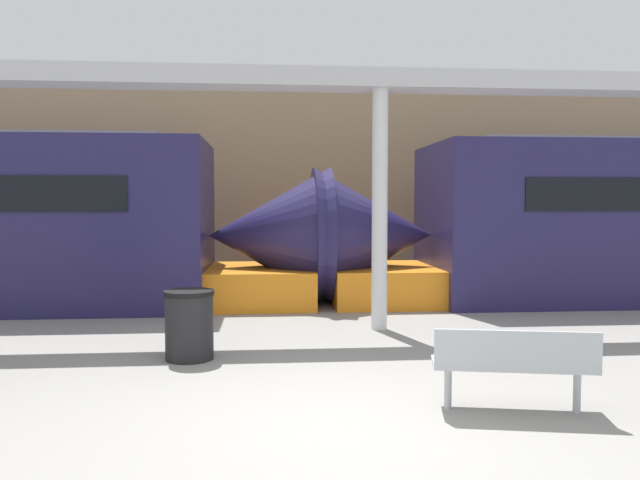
# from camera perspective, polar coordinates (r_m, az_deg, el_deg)

# --- Properties ---
(ground_plane) EXTENTS (60.00, 60.00, 0.00)m
(ground_plane) POSITION_cam_1_polar(r_m,az_deg,el_deg) (5.62, 1.35, -16.69)
(ground_plane) COLOR gray
(station_wall) EXTENTS (56.00, 0.20, 5.00)m
(station_wall) POSITION_cam_1_polar(r_m,az_deg,el_deg) (15.72, -2.80, 5.41)
(station_wall) COLOR #9E8460
(station_wall) RESTS_ON ground_plane
(bench_near) EXTENTS (1.51, 0.72, 0.80)m
(bench_near) POSITION_cam_1_polar(r_m,az_deg,el_deg) (6.06, 17.30, -10.54)
(bench_near) COLOR #ADB2B7
(bench_near) RESTS_ON ground_plane
(trash_bin) EXTENTS (0.62, 0.62, 0.86)m
(trash_bin) POSITION_cam_1_polar(r_m,az_deg,el_deg) (7.94, -11.86, -7.58)
(trash_bin) COLOR black
(trash_bin) RESTS_ON ground_plane
(support_column_near) EXTENTS (0.24, 0.24, 3.64)m
(support_column_near) POSITION_cam_1_polar(r_m,az_deg,el_deg) (9.53, 5.48, 2.67)
(support_column_near) COLOR silver
(support_column_near) RESTS_ON ground_plane
(canopy_beam) EXTENTS (28.00, 0.60, 0.28)m
(canopy_beam) POSITION_cam_1_polar(r_m,az_deg,el_deg) (9.71, 5.55, 14.32)
(canopy_beam) COLOR #B7B7BC
(canopy_beam) RESTS_ON support_column_near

